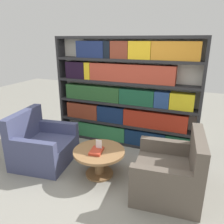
{
  "coord_description": "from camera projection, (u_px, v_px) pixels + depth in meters",
  "views": [
    {
      "loc": [
        1.34,
        -2.44,
        2.05
      ],
      "look_at": [
        0.02,
        0.78,
        0.89
      ],
      "focal_mm": 35.0,
      "sensor_mm": 36.0,
      "label": 1
    }
  ],
  "objects": [
    {
      "name": "table_sign",
      "position": [
        99.0,
        146.0,
        3.33
      ],
      "size": [
        0.1,
        0.06,
        0.17
      ],
      "color": "black",
      "rests_on": "coffee_table"
    },
    {
      "name": "ground_plane",
      "position": [
        91.0,
        183.0,
        3.28
      ],
      "size": [
        14.0,
        14.0,
        0.0
      ],
      "primitive_type": "plane",
      "color": "gray"
    },
    {
      "name": "stray_book",
      "position": [
        96.0,
        151.0,
        3.3
      ],
      "size": [
        0.21,
        0.28,
        0.04
      ],
      "color": "#B73823",
      "rests_on": "coffee_table"
    },
    {
      "name": "coffee_table",
      "position": [
        99.0,
        157.0,
        3.4
      ],
      "size": [
        0.8,
        0.8,
        0.43
      ],
      "color": "olive",
      "rests_on": "ground_plane"
    },
    {
      "name": "armchair_right",
      "position": [
        170.0,
        174.0,
        3.01
      ],
      "size": [
        0.96,
        1.03,
        0.9
      ],
      "rotation": [
        0.0,
        0.0,
        -1.47
      ],
      "color": "brown",
      "rests_on": "ground_plane"
    },
    {
      "name": "bookshelf",
      "position": [
        126.0,
        94.0,
        4.24
      ],
      "size": [
        2.83,
        0.3,
        2.11
      ],
      "color": "silver",
      "rests_on": "ground_plane"
    },
    {
      "name": "armchair_left",
      "position": [
        42.0,
        146.0,
        3.78
      ],
      "size": [
        1.0,
        1.06,
        0.9
      ],
      "rotation": [
        0.0,
        0.0,
        1.71
      ],
      "color": "#42476B",
      "rests_on": "ground_plane"
    }
  ]
}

